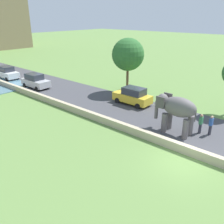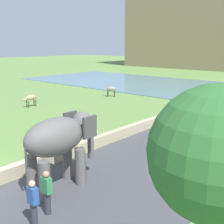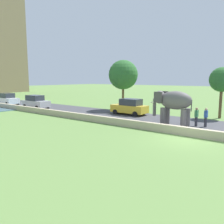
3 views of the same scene
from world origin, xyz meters
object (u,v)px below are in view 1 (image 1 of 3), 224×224
person_beside_elephant (201,123)px  person_trailing (211,125)px  car_white (7,73)px  elephant (176,109)px  car_yellow (133,96)px  car_silver (35,81)px

person_beside_elephant → person_trailing: same height
person_trailing → car_white: 28.63m
elephant → car_yellow: bearing=63.5°
elephant → car_yellow: size_ratio=0.87×
elephant → car_silver: 19.16m
elephant → car_silver: (-0.00, 19.13, -1.14)m
person_beside_elephant → car_white: 27.93m
person_trailing → car_white: car_white is taller
person_trailing → car_yellow: 8.75m
person_trailing → car_yellow: (1.72, 8.58, 0.03)m
person_beside_elephant → car_silver: car_silver is taller
elephant → car_white: bearing=90.0°
person_beside_elephant → person_trailing: bearing=-71.6°
car_yellow → car_white: size_ratio=0.99×
elephant → car_white: size_ratio=0.86×
person_beside_elephant → car_white: bearing=92.5°
person_beside_elephant → person_trailing: (0.23, -0.69, 0.00)m
car_silver → person_beside_elephant: bearing=-86.7°
car_white → person_beside_elephant: bearing=-87.5°
car_yellow → car_white: 20.26m
elephant → person_trailing: size_ratio=2.13×
person_beside_elephant → car_yellow: car_yellow is taller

